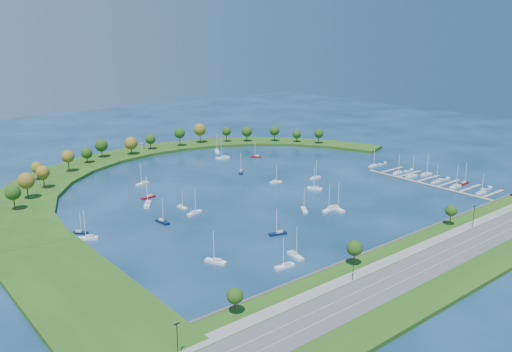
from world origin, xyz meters
TOP-DOWN VIEW (x-y plane):
  - ground at (0.00, 0.00)m, footprint 700.00×700.00m
  - south_shoreline at (0.03, -122.88)m, footprint 420.00×43.10m
  - breakwater at (-46.33, 48.72)m, footprint 286.74×247.64m
  - breakwater_trees at (-10.66, 90.12)m, footprint 232.92×87.45m
  - harbor_tower at (-8.03, 120.74)m, footprint 2.60×2.60m
  - dock_system at (85.30, -61.00)m, footprint 24.28×82.00m
  - moored_boat_0 at (13.47, -2.56)m, footprint 7.31×4.10m
  - moored_boat_1 at (-49.44, -85.66)m, footprint 4.06×9.11m
  - moored_boat_2 at (-104.92, -16.63)m, footprint 8.63×6.61m
  - moored_boat_3 at (33.92, 85.61)m, footprint 6.95×9.66m
  - moored_boat_4 at (-39.21, -63.91)m, footprint 8.30×4.42m
  - moored_boat_5 at (-70.64, -19.31)m, footprint 3.17×8.42m
  - moored_boat_6 at (-8.43, -48.79)m, footprint 6.58×8.10m
  - moored_boat_7 at (-48.11, 43.41)m, footprint 8.59×4.15m
  - moored_boat_8 at (-63.82, 7.64)m, footprint 7.92×9.79m
  - moored_boat_9 at (-57.85, 18.23)m, footprint 8.35×2.98m
  - moored_boat_10 at (45.32, 54.18)m, footprint 7.07×6.57m
  - moored_boat_11 at (-59.00, -90.01)m, footprint 8.29×3.08m
  - moored_boat_12 at (-76.47, -70.31)m, footprint 5.86×8.84m
  - moored_boat_13 at (1.54, -56.43)m, footprint 9.59×4.28m
  - moored_boat_14 at (-52.52, -6.96)m, footprint 2.31×6.76m
  - moored_boat_15 at (4.95, -58.09)m, footprint 4.90×10.03m
  - moored_boat_16 at (11.37, 27.52)m, footprint 7.44×8.14m
  - moored_boat_17 at (-105.04, -8.38)m, footprint 6.17×5.98m
  - moored_boat_18 at (37.80, -11.00)m, footprint 7.73×2.26m
  - moored_boat_19 at (-52.58, -18.42)m, footprint 8.77×4.37m
  - moored_boat_20 at (21.73, -26.49)m, footprint 6.08×8.67m
  - moored_boat_21 at (24.86, 65.79)m, footprint 10.26×5.00m
  - docked_boat_0 at (85.53, -89.47)m, footprint 7.58×2.43m
  - docked_boat_1 at (95.97, -87.13)m, footprint 9.05×2.66m
  - docked_boat_2 at (85.50, -74.37)m, footprint 8.96×2.60m
  - docked_boat_3 at (96.01, -73.74)m, footprint 8.56×2.91m
  - docked_boat_4 at (85.54, -61.93)m, footprint 7.24×2.07m
  - docked_boat_5 at (95.98, -60.98)m, footprint 8.25×3.50m
  - docked_boat_6 at (85.51, -45.49)m, footprint 8.90×2.95m
  - docked_boat_7 at (96.01, -48.63)m, footprint 8.68×3.37m
  - docked_boat_8 at (85.52, -35.46)m, footprint 8.47×3.09m
  - docked_boat_9 at (95.98, -36.08)m, footprint 8.02×2.47m
  - docked_boat_10 at (87.92, -14.50)m, footprint 7.98×2.62m
  - docked_boat_11 at (97.88, -14.41)m, footprint 8.39×3.39m

SIDE VIEW (x-z plane):
  - ground at x=0.00m, z-range 0.00..0.00m
  - dock_system at x=85.30m, z-range -0.45..1.15m
  - docked_boat_9 at x=95.98m, z-range -0.22..1.41m
  - docked_boat_5 at x=95.98m, z-range -0.22..1.41m
  - docked_boat_11 at x=97.88m, z-range -0.22..1.44m
  - docked_boat_1 at x=95.97m, z-range -0.24..1.59m
  - moored_boat_14 at x=-52.52m, z-range -4.04..5.74m
  - moored_boat_17 at x=-105.04m, z-range -4.08..5.79m
  - moored_boat_0 at x=13.47m, z-range -4.32..6.04m
  - docked_boat_4 at x=85.54m, z-range -4.44..6.18m
  - docked_boat_0 at x=85.53m, z-range -4.63..6.39m
  - moored_boat_10 at x=45.32m, z-range -4.67..6.43m
  - moored_boat_18 at x=37.80m, z-range -4.77..6.55m
  - docked_boat_10 at x=87.92m, z-range -4.90..6.68m
  - moored_boat_4 at x=-39.21m, z-range -4.97..6.77m
  - moored_boat_11 at x=-59.00m, z-range -5.05..6.86m
  - moored_boat_9 at x=-57.85m, z-range -5.11..6.92m
  - moored_boat_5 at x=-70.64m, z-range -5.13..6.95m
  - moored_boat_6 at x=-8.43m, z-range -5.15..6.97m
  - moored_boat_7 at x=-48.11m, z-range -5.17..7.00m
  - docked_boat_8 at x=85.52m, z-range -5.18..7.00m
  - docked_boat_3 at x=96.01m, z-range -5.27..7.11m
  - moored_boat_19 at x=-52.58m, z-range -5.29..7.13m
  - docked_boat_7 at x=96.01m, z-range -5.29..7.13m
  - moored_boat_20 at x=21.73m, z-range -5.35..7.19m
  - moored_boat_12 at x=-76.47m, z-range -5.42..7.27m
  - moored_boat_16 at x=11.37m, z-range -5.42..7.27m
  - moored_boat_2 at x=-104.92m, z-range -5.43..7.28m
  - docked_boat_6 at x=85.51m, z-range -5.51..7.38m
  - moored_boat_1 at x=-49.44m, z-range -5.54..7.40m
  - docked_boat_2 at x=85.50m, z-range -5.62..7.50m
  - moored_boat_13 at x=1.54m, z-range -5.86..7.77m
  - moored_boat_3 at x=33.92m, z-range -6.05..7.99m
  - moored_boat_15 at x=4.95m, z-range -6.13..8.08m
  - moored_boat_21 at x=24.86m, z-range -6.28..8.25m
  - breakwater at x=-46.33m, z-range -0.01..1.99m
  - moored_boat_8 at x=-63.82m, z-range -6.33..8.31m
  - south_shoreline at x=0.03m, z-range -4.80..6.80m
  - harbor_tower at x=-8.03m, z-range 2.05..6.55m
  - breakwater_trees at x=-10.66m, z-range 3.01..18.28m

